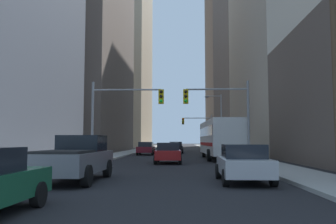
% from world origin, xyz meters
% --- Properties ---
extents(sidewalk_left, '(2.74, 160.00, 0.15)m').
position_xyz_m(sidewalk_left, '(-6.45, 50.00, 0.07)').
color(sidewalk_left, '#9E9E99').
rests_on(sidewalk_left, ground).
extents(sidewalk_right, '(2.74, 160.00, 0.15)m').
position_xyz_m(sidewalk_right, '(6.45, 50.00, 0.07)').
color(sidewalk_right, '#9E9E99').
rests_on(sidewalk_right, ground).
extents(city_bus, '(2.90, 11.58, 3.40)m').
position_xyz_m(city_bus, '(4.23, 29.31, 1.93)').
color(city_bus, silver).
rests_on(city_bus, ground).
extents(pickup_truck_grey, '(2.20, 5.42, 1.90)m').
position_xyz_m(pickup_truck_grey, '(-3.45, 12.07, 0.93)').
color(pickup_truck_grey, slate).
rests_on(pickup_truck_grey, ground).
extents(sedan_silver, '(1.95, 4.24, 1.52)m').
position_xyz_m(sedan_silver, '(3.38, 11.91, 0.77)').
color(sedan_silver, '#B7BABF').
rests_on(sedan_silver, ground).
extents(sedan_red, '(1.95, 4.23, 1.52)m').
position_xyz_m(sedan_red, '(-0.11, 23.63, 0.77)').
color(sedan_red, maroon).
rests_on(sedan_red, ground).
extents(sedan_maroon, '(1.95, 4.22, 1.52)m').
position_xyz_m(sedan_maroon, '(-3.37, 38.67, 0.77)').
color(sedan_maroon, maroon).
rests_on(sedan_maroon, ground).
extents(sedan_black, '(1.95, 4.22, 1.52)m').
position_xyz_m(sedan_black, '(0.02, 44.70, 0.77)').
color(sedan_black, black).
rests_on(sedan_black, ground).
extents(traffic_signal_near_left, '(5.34, 0.44, 6.00)m').
position_xyz_m(traffic_signal_near_left, '(-3.35, 23.04, 4.11)').
color(traffic_signal_near_left, gray).
rests_on(traffic_signal_near_left, ground).
extents(traffic_signal_near_right, '(4.78, 0.44, 6.00)m').
position_xyz_m(traffic_signal_near_right, '(3.61, 23.04, 4.09)').
color(traffic_signal_near_right, gray).
rests_on(traffic_signal_near_right, ground).
extents(traffic_signal_far_right, '(4.98, 0.44, 6.00)m').
position_xyz_m(traffic_signal_far_right, '(3.51, 55.77, 4.10)').
color(traffic_signal_far_right, gray).
rests_on(traffic_signal_far_right, ground).
extents(utility_pole_right, '(2.20, 0.28, 10.35)m').
position_xyz_m(utility_pole_right, '(6.72, 10.85, 5.46)').
color(utility_pole_right, brown).
rests_on(utility_pole_right, ground).
extents(street_lamp_right, '(2.15, 0.32, 7.50)m').
position_xyz_m(street_lamp_right, '(5.45, 41.93, 4.51)').
color(street_lamp_right, gray).
rests_on(street_lamp_right, ground).
extents(building_left_mid_office, '(16.79, 26.45, 30.02)m').
position_xyz_m(building_left_mid_office, '(-16.92, 50.96, 15.01)').
color(building_left_mid_office, '#66564C').
rests_on(building_left_mid_office, ground).
extents(building_left_far_tower, '(25.53, 29.29, 73.53)m').
position_xyz_m(building_left_far_tower, '(-21.61, 93.93, 36.76)').
color(building_left_far_tower, tan).
rests_on(building_left_far_tower, ground).
extents(building_right_mid_block, '(18.10, 27.55, 32.92)m').
position_xyz_m(building_right_mid_block, '(18.17, 45.05, 16.46)').
color(building_right_mid_block, '#B7A893').
rests_on(building_right_mid_block, ground).
extents(building_right_far_highrise, '(22.69, 29.97, 50.24)m').
position_xyz_m(building_right_far_highrise, '(19.38, 93.17, 25.12)').
color(building_right_far_highrise, '#66564C').
rests_on(building_right_far_highrise, ground).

